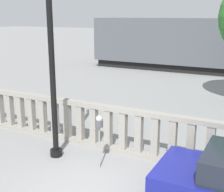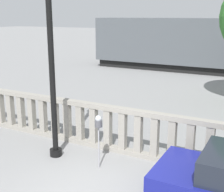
% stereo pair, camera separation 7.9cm
% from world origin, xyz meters
% --- Properties ---
extents(balustrade, '(16.30, 0.24, 1.39)m').
position_xyz_m(balustrade, '(0.00, 2.44, 0.69)').
color(balustrade, gray).
rests_on(balustrade, ground).
extents(lamppost, '(0.35, 0.35, 5.43)m').
position_xyz_m(lamppost, '(-1.87, 1.36, 2.85)').
color(lamppost, black).
rests_on(lamppost, ground).
extents(parking_meter, '(0.20, 0.20, 1.46)m').
position_xyz_m(parking_meter, '(-0.40, 1.31, 1.20)').
color(parking_meter, '#99999E').
rests_on(parking_meter, ground).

